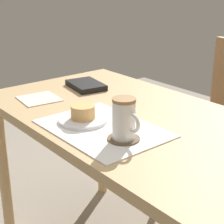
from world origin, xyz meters
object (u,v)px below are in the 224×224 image
(pastry_plate, at_px, (83,120))
(small_book, at_px, (86,85))
(coffee_mug, at_px, (124,119))
(dining_table, at_px, (133,136))
(pastry, at_px, (83,112))

(pastry_plate, xyz_separation_m, small_book, (-0.33, 0.25, 0.00))
(coffee_mug, height_order, small_book, coffee_mug)
(small_book, bearing_deg, dining_table, -0.21)
(pastry, relative_size, coffee_mug, 0.65)
(pastry, distance_m, small_book, 0.41)
(dining_table, bearing_deg, coffee_mug, -49.60)
(pastry_plate, distance_m, pastry, 0.03)
(dining_table, height_order, pastry_plate, pastry_plate)
(pastry_plate, height_order, coffee_mug, coffee_mug)
(pastry_plate, height_order, pastry, pastry)
(pastry_plate, bearing_deg, pastry, 180.00)
(dining_table, distance_m, pastry, 0.22)
(pastry, bearing_deg, coffee_mug, 3.34)
(dining_table, bearing_deg, small_book, 170.09)
(pastry_plate, relative_size, pastry, 2.05)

